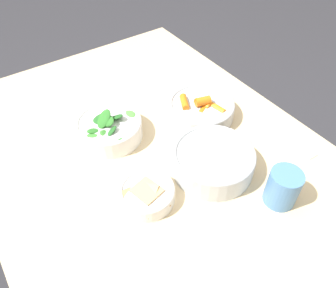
{
  "coord_description": "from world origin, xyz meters",
  "views": [
    {
      "loc": [
        0.54,
        -0.3,
        1.35
      ],
      "look_at": [
        0.06,
        0.03,
        0.75
      ],
      "focal_mm": 35.0,
      "sensor_mm": 36.0,
      "label": 1
    }
  ],
  "objects_px": {
    "bowl_greens": "(109,128)",
    "ruler": "(276,127)",
    "bowl_carrots": "(201,109)",
    "bowl_cookies": "(147,193)",
    "cup": "(283,188)",
    "bowl_beans_hotdog": "(213,161)"
  },
  "relations": [
    {
      "from": "bowl_carrots",
      "to": "bowl_cookies",
      "type": "bearing_deg",
      "value": -60.64
    },
    {
      "from": "bowl_cookies",
      "to": "bowl_carrots",
      "type": "bearing_deg",
      "value": 119.36
    },
    {
      "from": "cup",
      "to": "bowl_carrots",
      "type": "bearing_deg",
      "value": 173.64
    },
    {
      "from": "bowl_carrots",
      "to": "ruler",
      "type": "height_order",
      "value": "bowl_carrots"
    },
    {
      "from": "bowl_beans_hotdog",
      "to": "ruler",
      "type": "relative_size",
      "value": 0.74
    },
    {
      "from": "bowl_carrots",
      "to": "bowl_greens",
      "type": "height_order",
      "value": "bowl_greens"
    },
    {
      "from": "bowl_greens",
      "to": "ruler",
      "type": "xyz_separation_m",
      "value": [
        0.23,
        0.4,
        -0.03
      ]
    },
    {
      "from": "bowl_greens",
      "to": "ruler",
      "type": "distance_m",
      "value": 0.46
    },
    {
      "from": "bowl_carrots",
      "to": "cup",
      "type": "bearing_deg",
      "value": -6.36
    },
    {
      "from": "bowl_greens",
      "to": "cup",
      "type": "xyz_separation_m",
      "value": [
        0.4,
        0.22,
        0.01
      ]
    },
    {
      "from": "bowl_carrots",
      "to": "cup",
      "type": "height_order",
      "value": "cup"
    },
    {
      "from": "bowl_greens",
      "to": "bowl_beans_hotdog",
      "type": "relative_size",
      "value": 0.89
    },
    {
      "from": "bowl_carrots",
      "to": "bowl_greens",
      "type": "xyz_separation_m",
      "value": [
        -0.07,
        -0.26,
        0.0
      ]
    },
    {
      "from": "bowl_beans_hotdog",
      "to": "cup",
      "type": "height_order",
      "value": "cup"
    },
    {
      "from": "bowl_greens",
      "to": "cup",
      "type": "relative_size",
      "value": 1.96
    },
    {
      "from": "bowl_cookies",
      "to": "bowl_greens",
      "type": "bearing_deg",
      "value": 173.18
    },
    {
      "from": "bowl_beans_hotdog",
      "to": "bowl_cookies",
      "type": "height_order",
      "value": "bowl_beans_hotdog"
    },
    {
      "from": "bowl_beans_hotdog",
      "to": "bowl_cookies",
      "type": "bearing_deg",
      "value": -94.85
    },
    {
      "from": "bowl_cookies",
      "to": "ruler",
      "type": "bearing_deg",
      "value": 89.97
    },
    {
      "from": "bowl_cookies",
      "to": "cup",
      "type": "xyz_separation_m",
      "value": [
        0.17,
        0.25,
        0.02
      ]
    },
    {
      "from": "bowl_cookies",
      "to": "cup",
      "type": "distance_m",
      "value": 0.3
    },
    {
      "from": "bowl_carrots",
      "to": "cup",
      "type": "xyz_separation_m",
      "value": [
        0.33,
        -0.04,
        0.02
      ]
    }
  ]
}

